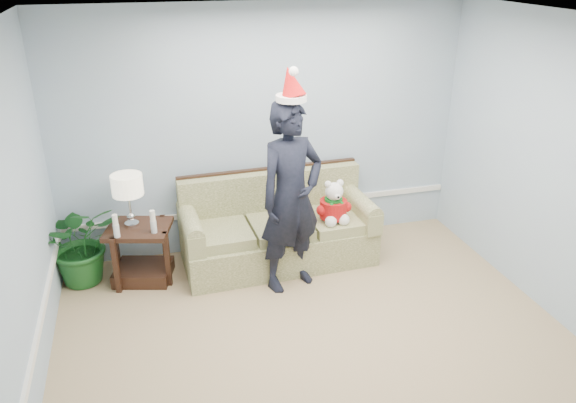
% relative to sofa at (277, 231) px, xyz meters
% --- Properties ---
extents(room_shell, '(4.54, 5.04, 2.74)m').
position_rel_sofa_xyz_m(room_shell, '(-0.02, -2.07, 1.01)').
color(room_shell, tan).
rests_on(room_shell, ground).
extents(wainscot_trim, '(4.49, 4.99, 0.06)m').
position_rel_sofa_xyz_m(wainscot_trim, '(-1.20, -0.89, 0.11)').
color(wainscot_trim, white).
rests_on(wainscot_trim, room_shell).
extents(sofa, '(2.07, 0.94, 0.96)m').
position_rel_sofa_xyz_m(sofa, '(0.00, 0.00, 0.00)').
color(sofa, '#59632E').
rests_on(sofa, room_shell).
extents(side_table, '(0.74, 0.67, 0.60)m').
position_rel_sofa_xyz_m(side_table, '(-1.45, -0.04, -0.10)').
color(side_table, '#341E13').
rests_on(side_table, room_shell).
extents(table_lamp, '(0.31, 0.31, 0.55)m').
position_rel_sofa_xyz_m(table_lamp, '(-1.51, 0.01, 0.68)').
color(table_lamp, silver).
rests_on(table_lamp, side_table).
extents(candle_pair, '(0.41, 0.06, 0.24)m').
position_rel_sofa_xyz_m(candle_pair, '(-1.48, -0.21, 0.37)').
color(candle_pair, silver).
rests_on(candle_pair, side_table).
extents(houseplant, '(0.89, 0.81, 0.88)m').
position_rel_sofa_xyz_m(houseplant, '(-2.02, 0.08, 0.10)').
color(houseplant, '#18511E').
rests_on(houseplant, room_shell).
extents(man, '(0.81, 0.67, 1.92)m').
position_rel_sofa_xyz_m(man, '(0.01, -0.54, 0.62)').
color(man, black).
rests_on(man, room_shell).
extents(santa_hat, '(0.39, 0.41, 0.33)m').
position_rel_sofa_xyz_m(santa_hat, '(0.01, -0.52, 1.71)').
color(santa_hat, white).
rests_on(santa_hat, man).
extents(teddy_bear, '(0.30, 0.34, 0.47)m').
position_rel_sofa_xyz_m(teddy_bear, '(0.56, -0.24, 0.33)').
color(teddy_bear, white).
rests_on(teddy_bear, sofa).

